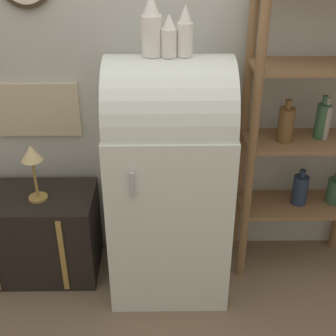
% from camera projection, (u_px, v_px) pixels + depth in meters
% --- Properties ---
extents(ground_plane, '(12.00, 12.00, 0.00)m').
position_uv_depth(ground_plane, '(169.00, 300.00, 2.77)').
color(ground_plane, '#7A664C').
extents(wall_back, '(7.00, 0.09, 2.70)m').
position_uv_depth(wall_back, '(167.00, 47.00, 2.61)').
color(wall_back, '#B7B7AD').
rests_on(wall_back, ground_plane).
extents(refrigerator, '(0.66, 0.67, 1.40)m').
position_uv_depth(refrigerator, '(169.00, 174.00, 2.61)').
color(refrigerator, silver).
rests_on(refrigerator, ground_plane).
extents(suitcase_trunk, '(0.75, 0.44, 0.55)m').
position_uv_depth(suitcase_trunk, '(36.00, 234.00, 2.88)').
color(suitcase_trunk, black).
rests_on(suitcase_trunk, ground_plane).
extents(shelf_unit, '(0.73, 0.33, 1.75)m').
position_uv_depth(shelf_unit, '(310.00, 128.00, 2.63)').
color(shelf_unit, olive).
rests_on(shelf_unit, ground_plane).
extents(vase_left, '(0.10, 0.10, 0.29)m').
position_uv_depth(vase_left, '(151.00, 27.00, 2.22)').
color(vase_left, white).
rests_on(vase_left, refrigerator).
extents(vase_center, '(0.08, 0.08, 0.20)m').
position_uv_depth(vase_center, '(170.00, 37.00, 2.23)').
color(vase_center, white).
rests_on(vase_center, refrigerator).
extents(vase_right, '(0.08, 0.08, 0.25)m').
position_uv_depth(vase_right, '(185.00, 32.00, 2.23)').
color(vase_right, white).
rests_on(vase_right, refrigerator).
extents(desk_lamp, '(0.12, 0.12, 0.35)m').
position_uv_depth(desk_lamp, '(32.00, 160.00, 2.60)').
color(desk_lamp, '#AD8942').
rests_on(desk_lamp, suitcase_trunk).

